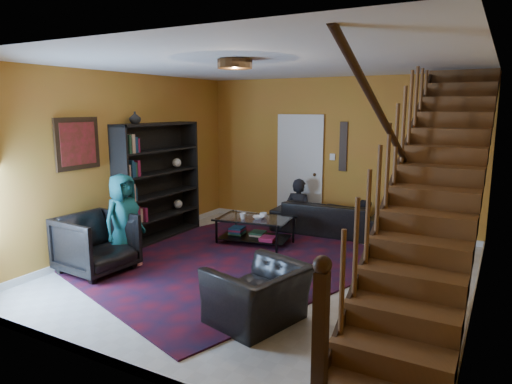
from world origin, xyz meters
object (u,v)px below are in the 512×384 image
Objects in this scene: armchair_left at (96,244)px; coffee_table at (255,229)px; sofa at (329,218)px; armchair_right at (258,295)px; bookshelf at (159,184)px.

armchair_left reaches higher than coffee_table.
sofa is at bearing -27.40° from armchair_left.
armchair_left is 2.56m from coffee_table.
sofa is 2.10× the size of armchair_right.
armchair_left is at bearing -79.99° from armchair_right.
bookshelf reaches higher than armchair_left.
armchair_left is 0.70× the size of coffee_table.
bookshelf reaches higher than armchair_right.
bookshelf is 2.09× the size of armchair_right.
bookshelf is 1.56× the size of coffee_table.
coffee_table is at bearing 51.70° from sofa.
armchair_right is at bearing -60.21° from coffee_table.
bookshelf is at bearing -107.97° from armchair_right.
armchair_right is 2.84m from coffee_table.
coffee_table is at bearing -135.08° from armchair_right.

